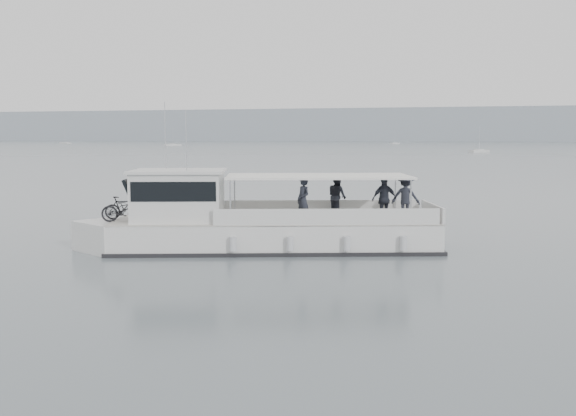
# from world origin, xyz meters

# --- Properties ---
(ground) EXTENTS (1400.00, 1400.00, 0.00)m
(ground) POSITION_xyz_m (0.00, 0.00, 0.00)
(ground) COLOR slate
(ground) RESTS_ON ground
(headland) EXTENTS (1400.00, 90.00, 28.00)m
(headland) POSITION_xyz_m (0.00, 560.00, 14.00)
(headland) COLOR #939EA8
(headland) RESTS_ON ground
(tour_boat) EXTENTS (13.85, 6.74, 5.84)m
(tour_boat) POSITION_xyz_m (3.21, -0.98, 0.96)
(tour_boat) COLOR silver
(tour_boat) RESTS_ON ground
(moored_fleet) EXTENTS (416.13, 260.72, 10.08)m
(moored_fleet) POSITION_xyz_m (-38.10, 256.79, 0.36)
(moored_fleet) COLOR silver
(moored_fleet) RESTS_ON ground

